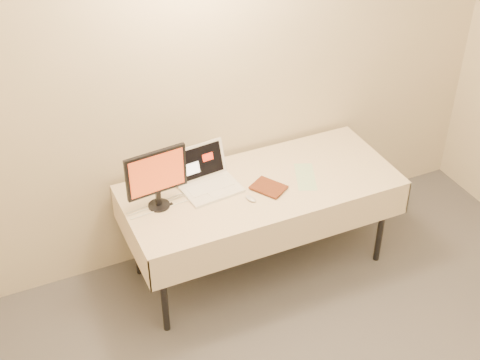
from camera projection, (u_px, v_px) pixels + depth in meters
name	position (u px, v px, depth m)	size (l,w,h in m)	color
back_wall	(233.00, 74.00, 4.46)	(4.00, 0.10, 2.70)	beige
table	(261.00, 192.00, 4.51)	(1.86, 0.81, 0.74)	black
laptop	(207.00, 178.00, 4.43)	(0.40, 0.37, 0.25)	white
monitor	(156.00, 175.00, 4.14)	(0.40, 0.15, 0.41)	black
book	(262.00, 182.00, 4.31)	(0.16, 0.02, 0.22)	#973E1B
alarm_clock	(191.00, 171.00, 4.56)	(0.15, 0.10, 0.06)	black
clicker	(251.00, 199.00, 4.33)	(0.04, 0.09, 0.02)	silver
paper_form	(305.00, 177.00, 4.55)	(0.13, 0.32, 0.00)	#B6E3B5
usb_dongle	(168.00, 205.00, 4.28)	(0.06, 0.02, 0.01)	black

